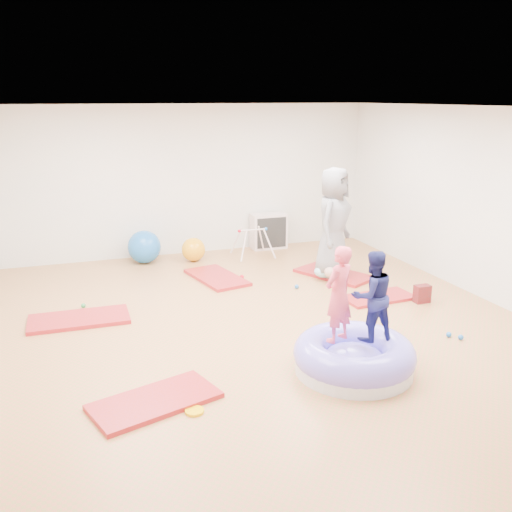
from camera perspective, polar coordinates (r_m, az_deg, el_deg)
name	(u,v)px	position (r m, az deg, el deg)	size (l,w,h in m)	color
room	(264,224)	(7.10, 0.80, 3.27)	(7.01, 8.01, 2.81)	#B86845
gym_mat_front_left	(155,401)	(5.89, -10.08, -14.11)	(1.24, 0.62, 0.05)	#A51E09
gym_mat_mid_left	(79,319)	(8.09, -17.27, -6.05)	(1.31, 0.66, 0.05)	#A51E09
gym_mat_center_back	(217,277)	(9.49, -3.95, -2.15)	(1.26, 0.63, 0.05)	#A51E09
gym_mat_right	(378,297)	(8.75, 12.13, -4.07)	(1.07, 0.53, 0.04)	#A51E09
gym_mat_rear_right	(334,274)	(9.73, 7.81, -1.81)	(1.29, 0.64, 0.05)	#A51E09
inflatable_cushion	(354,357)	(6.44, 9.77, -9.95)	(1.34, 1.34, 0.42)	silver
child_pink	(339,290)	(6.19, 8.29, -3.36)	(0.39, 0.26, 1.08)	#EC4B63
child_navy	(373,292)	(6.29, 11.57, -3.51)	(0.49, 0.38, 1.01)	navy
adult_caregiver	(333,222)	(9.38, 7.73, 3.37)	(0.87, 0.57, 1.79)	slate
infant	(326,271)	(9.41, 7.00, -1.51)	(0.37, 0.38, 0.22)	#9ADAF1
ball_pit_balls	(315,317)	(7.82, 5.96, -6.11)	(4.44, 3.41, 0.07)	red
exercise_ball_blue	(144,247)	(10.51, -11.11, 0.90)	(0.60, 0.60, 0.60)	blue
exercise_ball_orange	(193,250)	(10.51, -6.27, 0.65)	(0.43, 0.43, 0.43)	orange
infant_play_gym	(253,238)	(10.67, -0.33, 1.77)	(0.70, 0.67, 0.54)	beige
cube_shelf	(269,231)	(11.31, 1.29, 2.51)	(0.70, 0.34, 0.70)	beige
balance_disc	(385,341)	(7.24, 12.80, -8.27)	(0.32, 0.32, 0.07)	teal
backpack	(422,294)	(8.72, 16.28, -3.65)	(0.23, 0.14, 0.26)	maroon
yellow_toy	(195,411)	(5.70, -6.17, -15.17)	(0.18, 0.18, 0.03)	#F0B803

